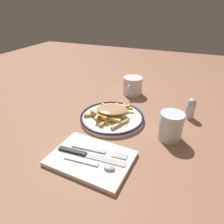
{
  "coord_description": "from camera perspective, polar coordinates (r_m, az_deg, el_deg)",
  "views": [
    {
      "loc": [
        0.62,
        0.25,
        0.41
      ],
      "look_at": [
        0.0,
        0.0,
        0.03
      ],
      "focal_mm": 32.03,
      "sensor_mm": 36.0,
      "label": 1
    }
  ],
  "objects": [
    {
      "name": "fork",
      "position": [
        0.61,
        -3.76,
        -11.06
      ],
      "size": [
        0.03,
        0.18,
        0.0
      ],
      "color": "silver",
      "rests_on": "napkin"
    },
    {
      "name": "salt_shaker",
      "position": [
        0.84,
        21.52,
        0.99
      ],
      "size": [
        0.03,
        0.03,
        0.08
      ],
      "color": "silver",
      "rests_on": "ground_plane"
    },
    {
      "name": "coffee_mug",
      "position": [
        0.99,
        5.74,
        7.47
      ],
      "size": [
        0.12,
        0.09,
        0.09
      ],
      "color": "white",
      "rests_on": "ground_plane"
    },
    {
      "name": "water_glass",
      "position": [
        0.69,
        16.44,
        -3.91
      ],
      "size": [
        0.08,
        0.08,
        0.1
      ],
      "primitive_type": "cylinder",
      "color": "silver",
      "rests_on": "ground_plane"
    },
    {
      "name": "spoon",
      "position": [
        0.57,
        -4.09,
        -14.83
      ],
      "size": [
        0.03,
        0.15,
        0.01
      ],
      "color": "silver",
      "rests_on": "napkin"
    },
    {
      "name": "knife",
      "position": [
        0.6,
        -7.73,
        -11.9
      ],
      "size": [
        0.03,
        0.21,
        0.01
      ],
      "color": "black",
      "rests_on": "napkin"
    },
    {
      "name": "plate",
      "position": [
        0.78,
        0.0,
        -1.55
      ],
      "size": [
        0.25,
        0.25,
        0.02
      ],
      "color": "silver",
      "rests_on": "ground_plane"
    },
    {
      "name": "ground_plane",
      "position": [
        0.79,
        0.0,
        -2.18
      ],
      "size": [
        2.6,
        2.6,
        0.0
      ],
      "primitive_type": "plane",
      "color": "#926247"
    },
    {
      "name": "napkin",
      "position": [
        0.6,
        -6.02,
        -13.04
      ],
      "size": [
        0.18,
        0.24,
        0.01
      ],
      "primitive_type": "cube",
      "rotation": [
        0.0,
        0.0,
        -0.07
      ],
      "color": "white",
      "rests_on": "ground_plane"
    },
    {
      "name": "fries_heap",
      "position": [
        0.77,
        -0.15,
        -0.01
      ],
      "size": [
        0.2,
        0.18,
        0.04
      ],
      "color": "#F5B356",
      "rests_on": "plate"
    }
  ]
}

